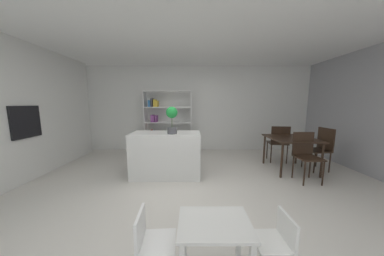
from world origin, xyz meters
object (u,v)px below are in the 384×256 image
(dining_table, at_px, (292,141))
(dining_chair_far, at_px, (280,141))
(potted_plant_on_island, at_px, (173,118))
(child_chair_left, at_px, (152,240))
(open_bookshelf, at_px, (164,123))
(built_in_oven, at_px, (27,122))
(kitchen_island, at_px, (167,154))
(child_chair_right, at_px, (277,241))
(dining_chair_near, at_px, (306,152))
(dining_chair_window_side, at_px, (322,146))
(child_table, at_px, (215,232))

(dining_table, xyz_separation_m, dining_chair_far, (-0.01, 0.51, -0.10))
(potted_plant_on_island, bearing_deg, child_chair_left, -88.89)
(potted_plant_on_island, height_order, open_bookshelf, open_bookshelf)
(built_in_oven, distance_m, kitchen_island, 2.65)
(child_chair_right, relative_size, dining_chair_near, 0.59)
(built_in_oven, bearing_deg, dining_chair_near, 0.36)
(dining_table, xyz_separation_m, dining_chair_window_side, (0.68, 0.01, -0.10))
(child_chair_left, distance_m, dining_table, 3.50)
(dining_chair_near, bearing_deg, child_table, -137.63)
(open_bookshelf, height_order, dining_chair_near, open_bookshelf)
(dining_chair_far, relative_size, dining_chair_near, 1.00)
(dining_table, distance_m, dining_chair_far, 0.52)
(dining_chair_far, bearing_deg, dining_table, 100.03)
(kitchen_island, distance_m, child_chair_left, 2.11)
(built_in_oven, xyz_separation_m, child_table, (3.26, -1.87, -0.73))
(kitchen_island, distance_m, open_bookshelf, 1.84)
(built_in_oven, height_order, child_chair_right, built_in_oven)
(child_chair_right, bearing_deg, kitchen_island, -150.65)
(kitchen_island, relative_size, dining_chair_window_side, 1.45)
(potted_plant_on_island, relative_size, dining_chair_far, 0.56)
(child_chair_left, relative_size, dining_table, 0.60)
(kitchen_island, xyz_separation_m, open_bookshelf, (-0.33, 1.76, 0.46))
(child_chair_right, xyz_separation_m, dining_table, (1.46, 2.41, 0.34))
(open_bookshelf, bearing_deg, child_chair_left, -82.51)
(child_table, relative_size, child_chair_right, 1.10)
(potted_plant_on_island, height_order, child_table, potted_plant_on_island)
(child_chair_left, height_order, dining_chair_near, dining_chair_near)
(dining_table, relative_size, dining_chair_window_side, 1.02)
(child_table, xyz_separation_m, dining_chair_window_side, (2.66, 2.42, 0.15))
(dining_chair_near, bearing_deg, open_bookshelf, 145.81)
(dining_chair_far, bearing_deg, potted_plant_on_island, 28.75)
(kitchen_island, bearing_deg, dining_chair_window_side, 5.53)
(potted_plant_on_island, xyz_separation_m, open_bookshelf, (-0.47, 1.87, -0.30))
(potted_plant_on_island, bearing_deg, dining_chair_near, -1.65)
(dining_table, bearing_deg, dining_chair_window_side, 0.79)
(dining_table, relative_size, dining_chair_far, 1.04)
(built_in_oven, relative_size, dining_chair_window_side, 0.63)
(built_in_oven, xyz_separation_m, dining_chair_window_side, (5.92, 0.55, -0.58))
(dining_table, relative_size, dining_chair_near, 1.04)
(child_chair_right, distance_m, dining_chair_far, 3.26)
(dining_table, bearing_deg, kitchen_island, -173.29)
(dining_table, bearing_deg, child_table, -129.51)
(kitchen_island, bearing_deg, potted_plant_on_island, -39.69)
(built_in_oven, height_order, dining_chair_near, built_in_oven)
(child_table, relative_size, child_chair_left, 1.04)
(child_chair_left, bearing_deg, dining_chair_window_side, -56.42)
(open_bookshelf, bearing_deg, child_chair_right, -67.88)
(kitchen_island, xyz_separation_m, dining_table, (2.70, 0.32, 0.21))
(dining_table, height_order, dining_chair_window_side, dining_chair_window_side)
(open_bookshelf, distance_m, dining_chair_near, 3.61)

